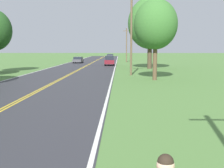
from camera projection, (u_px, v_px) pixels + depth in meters
name	position (u px, v px, depth m)	size (l,w,h in m)	color
utility_pole_midground	(131.00, 33.00, 33.08)	(1.80, 0.24, 9.64)	brown
utility_pole_far	(127.00, 45.00, 65.13)	(1.80, 0.24, 7.82)	brown
tree_left_verge	(156.00, 24.00, 27.95)	(4.35, 4.35, 8.10)	brown
tree_mid_treeline	(150.00, 23.00, 43.64)	(6.93, 6.93, 11.07)	#473828
car_maroon_suv_approaching	(109.00, 60.00, 53.06)	(1.97, 4.23, 1.83)	black
car_dark_grey_hatchback_mid_near	(78.00, 60.00, 61.89)	(1.95, 3.99, 1.35)	black
car_black_suv_mid_far	(110.00, 57.00, 75.33)	(1.84, 4.41, 1.69)	black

